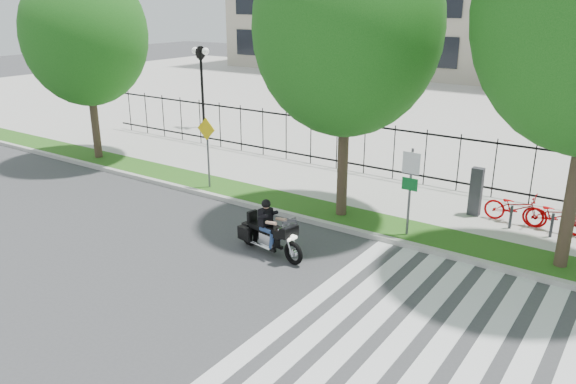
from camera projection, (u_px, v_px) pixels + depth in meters
The scene contains 13 objects.
ground at pixel (233, 278), 13.70m from camera, with size 120.00×120.00×0.00m, color #3D3D40.
curb at pixel (320, 223), 16.87m from camera, with size 60.00×0.20×0.15m, color #B0AFA6.
grass_verge at pixel (335, 214), 17.53m from camera, with size 60.00×1.50×0.15m, color #215214.
sidewalk at pixel (371, 193), 19.47m from camera, with size 60.00×3.50×0.15m, color #B0ADA5.
plaza at pixel (505, 114), 33.14m from camera, with size 80.00×34.00×0.10m, color #B0ADA5.
crosswalk_stripes at pixel (420, 342), 11.10m from camera, with size 5.70×8.00×0.01m, color silver, non-canonical shape.
iron_fence at pixel (394, 152), 20.49m from camera, with size 30.00×0.06×2.00m, color black, non-canonical shape.
lamp_post_left at pixel (201, 67), 28.45m from camera, with size 1.06×0.70×4.25m.
street_tree_0 at pixel (85, 35), 22.06m from camera, with size 4.87×4.87×7.80m.
street_tree_1 at pixel (347, 27), 15.58m from camera, with size 5.36×5.36×8.66m.
sign_pole_regulatory at pixel (410, 181), 15.33m from camera, with size 0.50×0.09×2.50m.
sign_pole_warning at pixel (207, 143), 19.34m from camera, with size 0.78×0.09×2.49m.
motorcycle_rider at pixel (270, 233), 14.79m from camera, with size 2.34×0.91×1.82m.
Camera 1 is at (8.09, -9.34, 6.43)m, focal length 35.00 mm.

